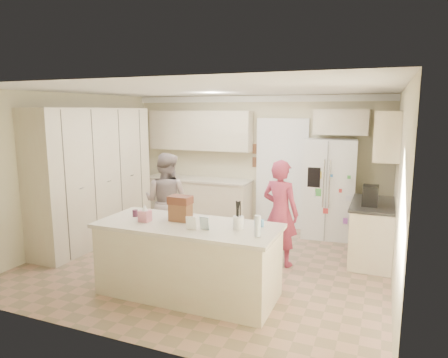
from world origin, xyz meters
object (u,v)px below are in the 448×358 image
at_px(utensil_crock, 238,222).
at_px(teen_boy, 166,201).
at_px(refrigerator, 329,188).
at_px(tissue_box, 145,216).
at_px(island_base, 188,261).
at_px(dollhouse_body, 180,212).
at_px(coffee_maker, 370,195).
at_px(teen_girl, 280,213).

relative_size(utensil_crock, teen_boy, 0.09).
distance_m(refrigerator, utensil_crock, 3.13).
distance_m(refrigerator, tissue_box, 3.71).
bearing_deg(island_base, dollhouse_body, 146.31).
relative_size(refrigerator, teen_boy, 1.11).
xyz_separation_m(coffee_maker, teen_boy, (-3.18, -0.49, -0.26)).
relative_size(utensil_crock, tissue_box, 1.07).
height_order(refrigerator, utensil_crock, refrigerator).
height_order(refrigerator, coffee_maker, refrigerator).
bearing_deg(dollhouse_body, utensil_crock, -3.58).
height_order(coffee_maker, tissue_box, coffee_maker).
xyz_separation_m(tissue_box, teen_girl, (1.37, 1.53, -0.19)).
bearing_deg(coffee_maker, refrigerator, 121.76).
bearing_deg(utensil_crock, dollhouse_body, 176.42).
relative_size(teen_boy, teen_girl, 1.01).
relative_size(tissue_box, teen_girl, 0.09).
relative_size(coffee_maker, tissue_box, 2.14).
bearing_deg(refrigerator, utensil_crock, -106.99).
bearing_deg(utensil_crock, refrigerator, 78.00).
bearing_deg(teen_boy, refrigerator, -147.55).
xyz_separation_m(teen_boy, teen_girl, (1.94, 0.01, -0.01)).
relative_size(refrigerator, utensil_crock, 12.00).
xyz_separation_m(coffee_maker, tissue_box, (-2.60, -2.00, -0.07)).
bearing_deg(teen_girl, coffee_maker, -143.43).
xyz_separation_m(island_base, tissue_box, (-0.55, -0.10, 0.56)).
height_order(refrigerator, tissue_box, refrigerator).
xyz_separation_m(island_base, utensil_crock, (0.65, 0.05, 0.56)).
relative_size(coffee_maker, island_base, 0.14).
bearing_deg(tissue_box, coffee_maker, 37.57).
bearing_deg(tissue_box, utensil_crock, 7.13).
bearing_deg(dollhouse_body, tissue_box, -153.43).
xyz_separation_m(refrigerator, utensil_crock, (-0.65, -3.06, 0.10)).
xyz_separation_m(refrigerator, teen_boy, (-2.43, -1.70, -0.09)).
distance_m(coffee_maker, utensil_crock, 2.32).
distance_m(tissue_box, dollhouse_body, 0.45).
height_order(tissue_box, teen_girl, teen_girl).
height_order(utensil_crock, teen_girl, teen_girl).
distance_m(refrigerator, teen_girl, 1.76).
height_order(island_base, teen_girl, teen_girl).
xyz_separation_m(dollhouse_body, teen_boy, (-0.98, 1.31, -0.22)).
bearing_deg(refrigerator, tissue_box, -124.95).
bearing_deg(refrigerator, island_base, -117.68).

